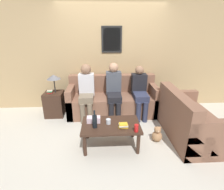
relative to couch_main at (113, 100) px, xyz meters
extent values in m
plane|color=beige|center=(0.00, -0.48, -0.32)|extent=(16.00, 16.00, 0.00)
cube|color=tan|center=(0.00, 0.43, 0.98)|extent=(9.00, 0.06, 2.60)
cube|color=black|center=(0.00, 0.39, 1.38)|extent=(0.48, 0.02, 0.60)
cube|color=#B7CCB2|center=(0.00, 0.38, 1.38)|extent=(0.40, 0.01, 0.52)
cube|color=brown|center=(0.00, -0.05, -0.09)|extent=(2.09, 0.80, 0.47)
cube|color=brown|center=(0.00, 0.25, 0.36)|extent=(2.09, 0.20, 0.42)
cube|color=brown|center=(-0.97, -0.05, 0.03)|extent=(0.14, 0.80, 0.70)
cube|color=brown|center=(0.97, -0.05, 0.03)|extent=(0.14, 0.80, 0.70)
cube|color=brown|center=(1.39, -1.11, -0.09)|extent=(0.80, 1.42, 0.47)
cube|color=brown|center=(1.09, -1.11, 0.36)|extent=(0.20, 1.42, 0.42)
cube|color=brown|center=(1.39, -1.75, 0.03)|extent=(0.80, 0.14, 0.70)
cube|color=brown|center=(1.39, -0.47, 0.03)|extent=(0.80, 0.14, 0.70)
cube|color=#382319|center=(-0.11, -1.30, 0.09)|extent=(0.99, 0.61, 0.04)
cylinder|color=#382319|center=(-0.54, -1.54, -0.13)|extent=(0.06, 0.06, 0.39)
cylinder|color=#382319|center=(0.33, -1.54, -0.13)|extent=(0.06, 0.06, 0.39)
cylinder|color=#382319|center=(-0.54, -1.05, -0.13)|extent=(0.06, 0.06, 0.39)
cylinder|color=#382319|center=(0.33, -1.05, -0.13)|extent=(0.06, 0.06, 0.39)
cube|color=#382319|center=(-1.37, -0.07, -0.04)|extent=(0.42, 0.42, 0.57)
cylinder|color=#262628|center=(-1.32, -0.07, 0.42)|extent=(0.02, 0.02, 0.34)
cone|color=slate|center=(-1.32, -0.07, 0.62)|extent=(0.31, 0.31, 0.10)
cube|color=red|center=(-1.44, -0.09, 0.26)|extent=(0.11, 0.08, 0.03)
cube|color=#237547|center=(-1.44, -0.09, 0.28)|extent=(0.12, 0.10, 0.02)
cube|color=beige|center=(-1.44, -0.09, 0.30)|extent=(0.13, 0.08, 0.02)
cylinder|color=black|center=(-0.38, -1.38, 0.21)|extent=(0.08, 0.08, 0.22)
cylinder|color=black|center=(-0.38, -1.38, 0.37)|extent=(0.03, 0.03, 0.09)
cylinder|color=silver|center=(-0.15, -1.28, 0.15)|extent=(0.08, 0.08, 0.09)
cube|color=gold|center=(0.09, -1.41, 0.12)|extent=(0.16, 0.10, 0.03)
cube|color=beige|center=(0.09, -1.41, 0.15)|extent=(0.15, 0.12, 0.02)
cube|color=gold|center=(0.09, -1.41, 0.17)|extent=(0.14, 0.09, 0.02)
cylinder|color=red|center=(0.28, -1.54, 0.17)|extent=(0.07, 0.07, 0.12)
cube|color=silver|center=(-0.40, -1.21, 0.16)|extent=(0.23, 0.12, 0.10)
sphere|color=white|center=(-0.40, -1.21, 0.23)|extent=(0.05, 0.05, 0.05)
cube|color=#756651|center=(-0.60, -0.29, 0.20)|extent=(0.31, 0.42, 0.14)
cylinder|color=#756651|center=(-0.67, -0.50, -0.09)|extent=(0.11, 0.11, 0.47)
cylinder|color=#756651|center=(-0.52, -0.50, -0.09)|extent=(0.11, 0.11, 0.47)
cube|color=silver|center=(-0.60, -0.09, 0.44)|extent=(0.34, 0.22, 0.49)
sphere|color=#8C664C|center=(-0.60, -0.09, 0.79)|extent=(0.23, 0.23, 0.23)
cube|color=black|center=(0.02, -0.27, 0.20)|extent=(0.31, 0.47, 0.14)
cylinder|color=black|center=(-0.06, -0.51, -0.09)|extent=(0.11, 0.11, 0.47)
cylinder|color=black|center=(0.09, -0.51, -0.09)|extent=(0.11, 0.11, 0.47)
cube|color=#474C56|center=(0.02, -0.03, 0.45)|extent=(0.34, 0.22, 0.51)
sphere|color=tan|center=(0.02, -0.03, 0.81)|extent=(0.21, 0.21, 0.21)
cube|color=#2D334C|center=(0.61, -0.26, 0.20)|extent=(0.31, 0.49, 0.14)
cylinder|color=#2D334C|center=(0.54, -0.51, -0.09)|extent=(0.11, 0.11, 0.47)
cylinder|color=#2D334C|center=(0.69, -0.51, -0.09)|extent=(0.11, 0.11, 0.47)
cube|color=black|center=(0.61, -0.02, 0.42)|extent=(0.34, 0.22, 0.45)
sphere|color=#8C664C|center=(0.61, -0.02, 0.74)|extent=(0.20, 0.20, 0.20)
sphere|color=#A87A51|center=(0.74, -1.22, -0.22)|extent=(0.19, 0.19, 0.19)
sphere|color=#A87A51|center=(0.74, -1.22, -0.09)|extent=(0.12, 0.12, 0.12)
sphere|color=#A87A51|center=(0.70, -1.22, -0.04)|extent=(0.04, 0.04, 0.04)
sphere|color=#A87A51|center=(0.79, -1.22, -0.04)|extent=(0.04, 0.04, 0.04)
sphere|color=tan|center=(0.74, -1.27, -0.09)|extent=(0.05, 0.05, 0.05)
camera|label=1|loc=(-0.24, -3.89, 1.64)|focal=28.00mm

